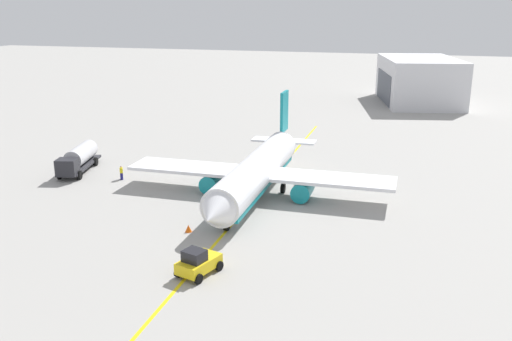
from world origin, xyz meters
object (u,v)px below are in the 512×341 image
at_px(airplane, 257,172).
at_px(refueling_worker, 121,173).
at_px(fuel_tanker, 78,158).
at_px(pushback_tug, 198,263).
at_px(safety_cone_nose, 188,228).

xyz_separation_m(airplane, refueling_worker, (-0.84, -17.48, -1.87)).
bearing_deg(fuel_tanker, refueling_worker, 77.73).
relative_size(airplane, fuel_tanker, 3.10).
relative_size(fuel_tanker, refueling_worker, 5.94).
relative_size(airplane, pushback_tug, 7.83).
height_order(fuel_tanker, safety_cone_nose, fuel_tanker).
bearing_deg(safety_cone_nose, refueling_worker, -131.63).
xyz_separation_m(fuel_tanker, refueling_worker, (1.51, 6.93, -0.90)).
bearing_deg(pushback_tug, safety_cone_nose, -151.55).
bearing_deg(safety_cone_nose, fuel_tanker, -123.81).
bearing_deg(pushback_tug, fuel_tanker, -130.73).
xyz_separation_m(pushback_tug, safety_cone_nose, (-7.63, -4.13, -0.66)).
distance_m(pushback_tug, safety_cone_nose, 8.70).
bearing_deg(fuel_tanker, safety_cone_nose, 56.19).
bearing_deg(airplane, safety_cone_nose, -14.89).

